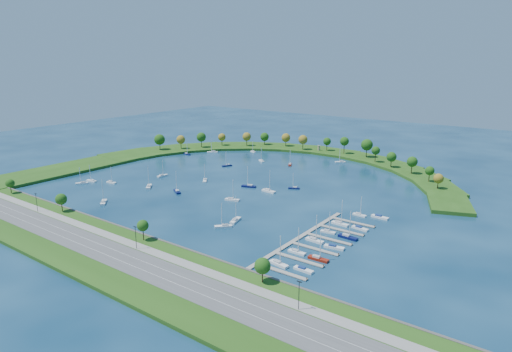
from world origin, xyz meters
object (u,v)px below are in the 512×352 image
Objects in this scene: moored_boat_3 at (162,175)px; moored_boat_19 at (253,151)px; docked_boat_1 at (303,270)px; moored_boat_20 at (212,152)px; moored_boat_10 at (340,162)px; moored_boat_2 at (294,188)px; docked_boat_0 at (279,263)px; moored_boat_4 at (82,183)px; docked_boat_7 at (348,236)px; moored_boat_8 at (227,165)px; moored_boat_11 at (111,182)px; moored_boat_7 at (187,154)px; moored_boat_1 at (290,164)px; moored_boat_5 at (262,160)px; docked_boat_8 at (340,223)px; docked_boat_5 at (334,247)px; docked_boat_10 at (359,214)px; moored_boat_6 at (269,191)px; docked_boat_11 at (380,217)px; moored_boat_0 at (104,202)px; moored_boat_9 at (232,199)px; docked_boat_3 at (318,258)px; docked_boat_4 at (315,240)px; harbor_tower at (319,148)px; moored_boat_18 at (249,186)px; moored_boat_15 at (149,186)px; docked_boat_2 at (297,251)px; moored_boat_12 at (91,180)px; docked_boat_6 at (328,231)px; moored_boat_14 at (235,220)px; moored_boat_17 at (223,226)px; moored_boat_13 at (177,191)px; moored_boat_16 at (205,180)px; docked_boat_9 at (360,228)px.

moored_boat_19 is at bearing 4.00° from moored_boat_3.
moored_boat_20 is at bearing 143.22° from docked_boat_1.
moored_boat_10 is at bearing 158.54° from moored_boat_20.
moored_boat_2 is 0.81× the size of docked_boat_0.
moored_boat_4 is (-118.36, -72.73, 0.03)m from moored_boat_2.
docked_boat_7 is (70.39, -137.63, 0.05)m from moored_boat_10.
moored_boat_8 reaches higher than moored_boat_11.
moored_boat_2 is at bearing 142.90° from docked_boat_7.
moored_boat_1 is at bearing 17.98° from moored_boat_7.
docked_boat_8 is (112.57, -90.67, 0.06)m from moored_boat_5.
docked_boat_5 is 46.09m from docked_boat_10.
moored_boat_6 reaches higher than moored_boat_8.
moored_boat_11 is 1.24× the size of docked_boat_11.
moored_boat_2 is 65.13m from docked_boat_8.
docked_boat_10 is (126.81, -43.71, -0.02)m from moored_boat_8.
moored_boat_7 is at bearing 36.39° from moored_boat_3.
moored_boat_9 is (55.85, 47.16, -0.04)m from moored_boat_0.
docked_boat_0 is at bearing -178.57° from moored_boat_1.
docked_boat_3 is at bearing 98.33° from moored_boat_2.
moored_boat_5 is 36.67m from moored_boat_19.
docked_boat_4 is (124.38, -87.47, 0.05)m from moored_boat_8.
docked_boat_3 is at bearing 124.09° from moored_boat_4.
harbor_tower reaches higher than docked_boat_1.
docked_boat_10 is (78.98, -8.28, -0.09)m from moored_boat_18.
moored_boat_15 is at bearing 17.41° from moored_boat_18.
moored_boat_11 is at bearing 119.62° from moored_boat_1.
moored_boat_18 is (36.02, -64.41, 0.08)m from moored_boat_5.
docked_boat_2 is at bearing 98.74° from docked_boat_0.
moored_boat_15 is 1.06× the size of docked_boat_8.
moored_boat_12 is 180.08m from docked_boat_5.
moored_boat_18 is (-8.75, 27.80, 0.04)m from moored_boat_9.
docked_boat_0 reaches higher than docked_boat_11.
docked_boat_6 is at bearing -86.17° from docked_boat_8.
docked_boat_4 is at bearing -6.90° from moored_boat_11.
moored_boat_15 is 133.48m from docked_boat_10.
docked_boat_2 is at bearing -122.57° from moored_boat_14.
moored_boat_0 is 1.22× the size of moored_boat_11.
moored_boat_10 reaches higher than docked_boat_2.
docked_boat_10 is (115.00, -72.69, -0.01)m from moored_boat_5.
moored_boat_14 is 65.21m from docked_boat_10.
moored_boat_4 is at bearing -48.21° from moored_boat_17.
moored_boat_13 reaches higher than docked_boat_6.
moored_boat_10 is (119.36, 50.15, 0.04)m from moored_boat_7.
harbor_tower is 0.37× the size of moored_boat_16.
moored_boat_0 is 80.20m from moored_boat_17.
docked_boat_7 is (87.04, -39.79, -0.00)m from moored_boat_18.
moored_boat_0 is 1.59× the size of docked_boat_9.
harbor_tower is at bearing -121.82° from moored_boat_12.
moored_boat_2 is at bearing -170.74° from moored_boat_18.
docked_boat_3 reaches higher than moored_boat_7.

